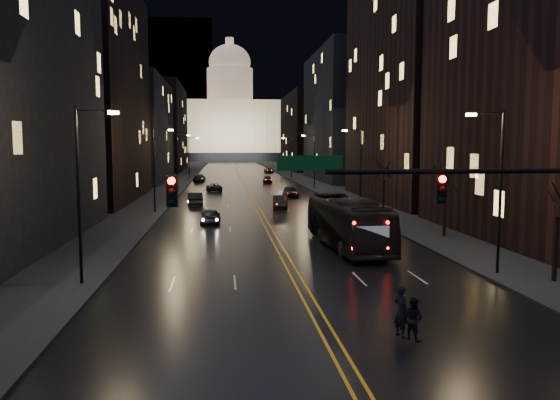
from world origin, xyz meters
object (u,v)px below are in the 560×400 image
object	(u,v)px
oncoming_car_b	(195,199)
bus	(347,223)
pedestrian_a	(401,311)
receding_car_a	(280,202)
pedestrian_b	(413,319)
oncoming_car_a	(210,216)
traffic_signal	(507,203)

from	to	relation	value
oncoming_car_b	bus	bearing A→B (deg)	107.31
oncoming_car_b	pedestrian_a	world-z (taller)	pedestrian_a
bus	receding_car_a	size ratio (longest dim) A/B	2.73
bus	pedestrian_b	bearing A→B (deg)	-98.80
oncoming_car_b	receding_car_a	world-z (taller)	oncoming_car_b
bus	pedestrian_b	world-z (taller)	bus
pedestrian_a	oncoming_car_a	bearing A→B (deg)	-7.22
traffic_signal	oncoming_car_b	xyz separation A→B (m)	(-13.09, 47.21, -4.32)
receding_car_a	pedestrian_b	bearing A→B (deg)	-85.07
traffic_signal	receding_car_a	xyz separation A→B (m)	(-3.41, 42.79, -4.35)
oncoming_car_a	pedestrian_b	size ratio (longest dim) A/B	2.63
traffic_signal	pedestrian_b	bearing A→B (deg)	163.01
traffic_signal	pedestrian_b	distance (m)	5.28
pedestrian_b	receding_car_a	bearing A→B (deg)	-34.67
traffic_signal	bus	size ratio (longest dim) A/B	1.39
oncoming_car_a	pedestrian_a	bearing A→B (deg)	106.83
oncoming_car_b	pedestrian_a	distance (m)	47.03
oncoming_car_a	pedestrian_a	distance (m)	31.16
bus	oncoming_car_a	distance (m)	15.86
bus	pedestrian_b	distance (m)	18.15
traffic_signal	receding_car_a	distance (m)	43.14
oncoming_car_a	receding_car_a	world-z (taller)	receding_car_a
traffic_signal	oncoming_car_b	distance (m)	49.18
oncoming_car_a	pedestrian_b	xyz separation A→B (m)	(8.01, -30.53, 0.08)
bus	receding_car_a	xyz separation A→B (m)	(-2.21, 23.85, -0.98)
traffic_signal	bus	distance (m)	19.27
traffic_signal	pedestrian_a	bearing A→B (deg)	159.53
traffic_signal	pedestrian_b	xyz separation A→B (m)	(-2.92, 0.89, -4.31)
oncoming_car_a	pedestrian_b	world-z (taller)	pedestrian_b
receding_car_a	pedestrian_a	world-z (taller)	pedestrian_a
pedestrian_a	pedestrian_b	world-z (taller)	pedestrian_a
traffic_signal	oncoming_car_a	size ratio (longest dim) A/B	4.13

